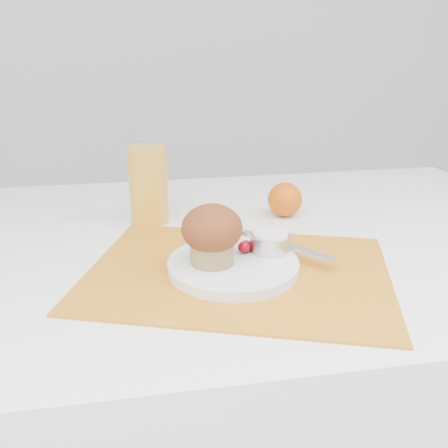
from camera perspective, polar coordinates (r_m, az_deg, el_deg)
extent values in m
cube|color=white|center=(1.10, 3.25, -19.63)|extent=(1.20, 0.80, 0.75)
cube|color=orange|center=(0.76, 1.61, -5.52)|extent=(0.54, 0.46, 0.00)
cylinder|color=silver|center=(0.76, 1.07, -4.78)|extent=(0.25, 0.25, 0.02)
cylinder|color=#BCBCC1|center=(0.79, 5.31, -2.16)|extent=(0.07, 0.07, 0.03)
cylinder|color=white|center=(0.78, 5.34, -1.22)|extent=(0.06, 0.06, 0.01)
ellipsoid|color=#5A0502|center=(0.79, 2.52, -2.43)|extent=(0.02, 0.02, 0.02)
ellipsoid|color=#5A020C|center=(0.78, 2.34, -2.64)|extent=(0.02, 0.02, 0.02)
cube|color=silver|center=(0.81, 7.15, -2.44)|extent=(0.12, 0.15, 0.00)
sphere|color=#CB5307|center=(1.00, 6.97, 2.79)|extent=(0.07, 0.07, 0.07)
cylinder|color=gold|center=(0.96, -8.64, 4.44)|extent=(0.09, 0.09, 0.15)
cylinder|color=olive|center=(0.75, -1.36, -3.21)|extent=(0.07, 0.07, 0.03)
ellipsoid|color=#3E190B|center=(0.73, -1.39, -0.49)|extent=(0.09, 0.09, 0.07)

